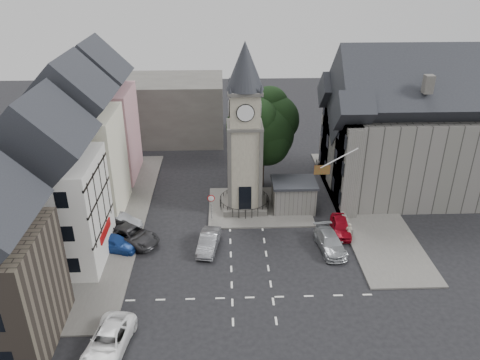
{
  "coord_description": "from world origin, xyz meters",
  "views": [
    {
      "loc": [
        -1.92,
        -32.63,
        23.15
      ],
      "look_at": [
        -0.54,
        5.0,
        4.55
      ],
      "focal_mm": 35.0,
      "sensor_mm": 36.0,
      "label": 1
    }
  ],
  "objects_px": {
    "stone_shelter": "(293,195)",
    "car_west_blue": "(113,243)",
    "car_east_red": "(341,226)",
    "pedestrian": "(349,231)",
    "clock_tower": "(245,131)"
  },
  "relations": [
    {
      "from": "car_west_blue",
      "to": "car_east_red",
      "type": "bearing_deg",
      "value": -69.82
    },
    {
      "from": "car_east_red",
      "to": "pedestrian",
      "type": "relative_size",
      "value": 2.52
    },
    {
      "from": "clock_tower",
      "to": "stone_shelter",
      "type": "xyz_separation_m",
      "value": [
        4.8,
        -0.49,
        -6.57
      ]
    },
    {
      "from": "car_west_blue",
      "to": "pedestrian",
      "type": "relative_size",
      "value": 2.68
    },
    {
      "from": "car_east_red",
      "to": "stone_shelter",
      "type": "bearing_deg",
      "value": 134.69
    },
    {
      "from": "stone_shelter",
      "to": "car_west_blue",
      "type": "xyz_separation_m",
      "value": [
        -16.3,
        -6.45,
        -0.81
      ]
    },
    {
      "from": "car_west_blue",
      "to": "pedestrian",
      "type": "distance_m",
      "value": 20.5
    },
    {
      "from": "car_east_red",
      "to": "pedestrian",
      "type": "xyz_separation_m",
      "value": [
        0.48,
        -1.0,
        0.11
      ]
    },
    {
      "from": "car_west_blue",
      "to": "car_east_red",
      "type": "xyz_separation_m",
      "value": [
        20.0,
        1.95,
        -0.05
      ]
    },
    {
      "from": "pedestrian",
      "to": "clock_tower",
      "type": "bearing_deg",
      "value": -38.36
    },
    {
      "from": "stone_shelter",
      "to": "pedestrian",
      "type": "relative_size",
      "value": 2.68
    },
    {
      "from": "clock_tower",
      "to": "pedestrian",
      "type": "height_order",
      "value": "clock_tower"
    },
    {
      "from": "stone_shelter",
      "to": "car_west_blue",
      "type": "distance_m",
      "value": 17.55
    },
    {
      "from": "stone_shelter",
      "to": "car_east_red",
      "type": "distance_m",
      "value": 5.89
    },
    {
      "from": "clock_tower",
      "to": "car_east_red",
      "type": "relative_size",
      "value": 4.02
    }
  ]
}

